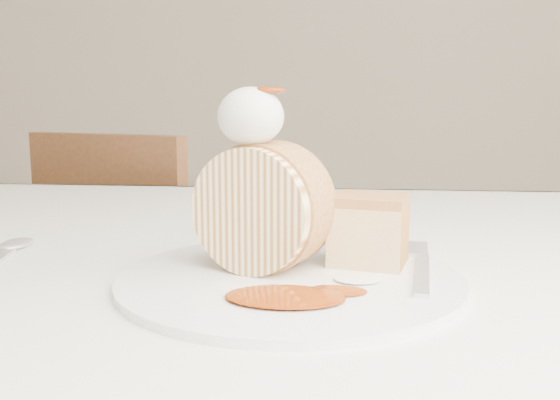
# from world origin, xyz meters

# --- Properties ---
(table) EXTENTS (1.40, 0.90, 0.75)m
(table) POSITION_xyz_m (0.00, 0.20, 0.66)
(table) COLOR silver
(table) RESTS_ON ground
(chair_far) EXTENTS (0.51, 0.51, 0.84)m
(chair_far) POSITION_xyz_m (-0.39, 0.88, 0.48)
(chair_far) COLOR brown
(chair_far) RESTS_ON ground
(plate) EXTENTS (0.36, 0.36, 0.01)m
(plate) POSITION_xyz_m (0.04, 0.04, 0.75)
(plate) COLOR white
(plate) RESTS_ON table
(roulade_slice) EXTENTS (0.13, 0.10, 0.11)m
(roulade_slice) POSITION_xyz_m (0.01, 0.06, 0.81)
(roulade_slice) COLOR #FFEEB1
(roulade_slice) RESTS_ON plate
(cake_chunk) EXTENTS (0.08, 0.08, 0.06)m
(cake_chunk) POSITION_xyz_m (0.11, 0.09, 0.79)
(cake_chunk) COLOR #CC824D
(cake_chunk) RESTS_ON plate
(whipped_cream) EXTENTS (0.06, 0.06, 0.05)m
(whipped_cream) POSITION_xyz_m (0.00, 0.06, 0.90)
(whipped_cream) COLOR silver
(whipped_cream) RESTS_ON roulade_slice
(caramel_drizzle) EXTENTS (0.03, 0.02, 0.01)m
(caramel_drizzle) POSITION_xyz_m (0.02, 0.06, 0.93)
(caramel_drizzle) COLOR #802A05
(caramel_drizzle) RESTS_ON whipped_cream
(caramel_pool) EXTENTS (0.11, 0.08, 0.00)m
(caramel_pool) POSITION_xyz_m (0.04, -0.03, 0.76)
(caramel_pool) COLOR #802A05
(caramel_pool) RESTS_ON plate
(fork) EXTENTS (0.05, 0.18, 0.00)m
(fork) POSITION_xyz_m (0.15, 0.05, 0.76)
(fork) COLOR silver
(fork) RESTS_ON plate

